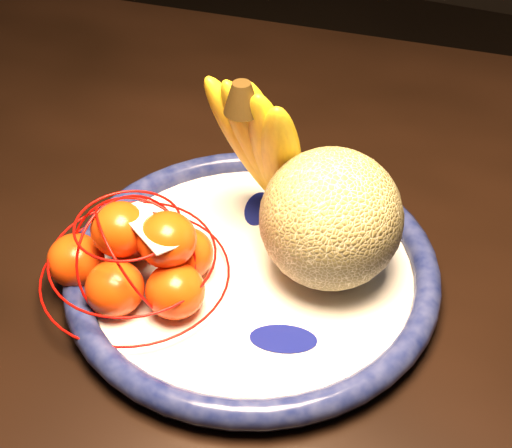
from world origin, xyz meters
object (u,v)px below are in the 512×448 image
at_px(mandarin_bag, 137,257).
at_px(banana_bunch, 267,144).
at_px(dining_table, 121,203).
at_px(cantaloupe, 331,219).
at_px(fruit_bowl, 252,269).

bearing_deg(mandarin_bag, banana_bunch, 60.73).
bearing_deg(dining_table, cantaloupe, -22.90).
xyz_separation_m(cantaloupe, mandarin_bag, (-0.17, -0.09, -0.03)).
distance_m(fruit_bowl, cantaloupe, 0.11).
relative_size(fruit_bowl, mandarin_bag, 1.82).
distance_m(dining_table, mandarin_bag, 0.28).
bearing_deg(banana_bunch, fruit_bowl, -60.77).
distance_m(dining_table, cantaloupe, 0.38).
bearing_deg(dining_table, mandarin_bag, -56.74).
xyz_separation_m(fruit_bowl, cantaloupe, (0.07, 0.03, 0.07)).
bearing_deg(mandarin_bag, cantaloupe, 28.77).
xyz_separation_m(fruit_bowl, banana_bunch, (-0.02, 0.08, 0.10)).
distance_m(cantaloupe, mandarin_bag, 0.20).
distance_m(cantaloupe, banana_bunch, 0.11).
relative_size(dining_table, mandarin_bag, 7.12).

